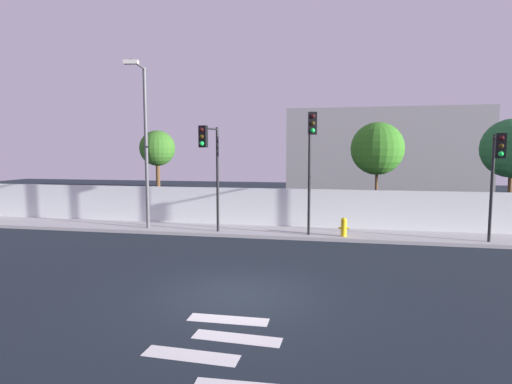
{
  "coord_description": "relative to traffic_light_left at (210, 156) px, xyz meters",
  "views": [
    {
      "loc": [
        2.49,
        -10.08,
        3.71
      ],
      "look_at": [
        -0.78,
        6.5,
        2.07
      ],
      "focal_mm": 28.93,
      "sensor_mm": 36.0,
      "label": 1
    }
  ],
  "objects": [
    {
      "name": "fire_hydrant",
      "position": [
        5.67,
        0.63,
        -2.97
      ],
      "size": [
        0.44,
        0.26,
        0.8
      ],
      "color": "gold",
      "rests_on": "sidewalk"
    },
    {
      "name": "roadside_tree_midright",
      "position": [
        13.28,
        4.13,
        0.33
      ],
      "size": [
        2.73,
        2.73,
        5.25
      ],
      "color": "brown",
      "rests_on": "ground"
    },
    {
      "name": "perimeter_wall",
      "position": [
        2.87,
        2.61,
        -2.5
      ],
      "size": [
        36.0,
        0.18,
        1.8
      ],
      "primitive_type": "cube",
      "color": "silver",
      "rests_on": "sidewalk"
    },
    {
      "name": "traffic_light_right",
      "position": [
        4.28,
        0.25,
        0.32
      ],
      "size": [
        0.4,
        1.06,
        5.16
      ],
      "color": "black",
      "rests_on": "sidewalk"
    },
    {
      "name": "sidewalk",
      "position": [
        2.87,
        1.32,
        -3.47
      ],
      "size": [
        36.0,
        2.4,
        0.15
      ],
      "primitive_type": "cube",
      "color": "#A8A8A8",
      "rests_on": "ground"
    },
    {
      "name": "traffic_light_center",
      "position": [
        11.21,
        -0.09,
        -0.28
      ],
      "size": [
        0.48,
        1.6,
        4.23
      ],
      "color": "black",
      "rests_on": "sidewalk"
    },
    {
      "name": "street_lamp_curbside",
      "position": [
        -3.31,
        0.62,
        0.94
      ],
      "size": [
        0.7,
        2.05,
        7.39
      ],
      "color": "#4C4C51",
      "rests_on": "sidewalk"
    },
    {
      "name": "ground_plane",
      "position": [
        2.87,
        -6.88,
        -3.55
      ],
      "size": [
        80.0,
        80.0,
        0.0
      ],
      "primitive_type": "plane",
      "color": "black"
    },
    {
      "name": "crosswalk_marking",
      "position": [
        3.44,
        -10.55,
        -3.54
      ],
      "size": [
        3.09,
        4.72,
        0.01
      ],
      "color": "silver",
      "rests_on": "ground"
    },
    {
      "name": "traffic_light_left",
      "position": [
        0.0,
        0.0,
        0.0
      ],
      "size": [
        0.49,
        1.49,
        4.65
      ],
      "color": "black",
      "rests_on": "sidewalk"
    },
    {
      "name": "roadside_tree_leftmost",
      "position": [
        -4.28,
        4.13,
        0.32
      ],
      "size": [
        1.93,
        1.93,
        4.88
      ],
      "color": "brown",
      "rests_on": "ground"
    },
    {
      "name": "roadside_tree_midleft",
      "position": [
        7.27,
        4.13,
        0.32
      ],
      "size": [
        2.58,
        2.58,
        5.17
      ],
      "color": "brown",
      "rests_on": "ground"
    },
    {
      "name": "low_building_distant",
      "position": [
        8.79,
        16.61,
        -0.1
      ],
      "size": [
        14.35,
        6.0,
        6.9
      ],
      "primitive_type": "cube",
      "color": "gray",
      "rests_on": "ground"
    }
  ]
}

